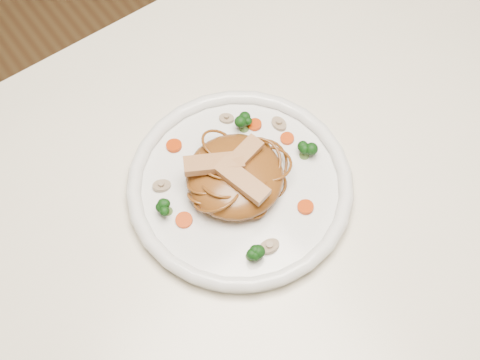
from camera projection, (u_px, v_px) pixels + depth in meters
ground at (259, 346)px, 1.54m from camera, size 4.00×4.00×0.00m
table at (270, 232)px, 0.97m from camera, size 1.20×0.80×0.75m
plate at (240, 188)px, 0.88m from camera, size 0.40×0.40×0.02m
noodle_mound at (235, 176)px, 0.86m from camera, size 0.15×0.15×0.04m
chicken_a at (240, 157)px, 0.84m from camera, size 0.07×0.04×0.01m
chicken_b at (214, 164)px, 0.83m from camera, size 0.08×0.06×0.01m
chicken_c at (242, 180)px, 0.82m from camera, size 0.04×0.08×0.01m
broccoli_0 at (244, 122)px, 0.90m from camera, size 0.04×0.04×0.03m
broccoli_1 at (166, 206)px, 0.84m from camera, size 0.03×0.03×0.03m
broccoli_2 at (251, 251)px, 0.81m from camera, size 0.03×0.03×0.03m
broccoli_3 at (305, 150)px, 0.88m from camera, size 0.03×0.03×0.03m
carrot_0 at (255, 125)px, 0.92m from camera, size 0.02×0.02×0.00m
carrot_1 at (184, 220)px, 0.85m from camera, size 0.03×0.03×0.00m
carrot_2 at (287, 138)px, 0.91m from camera, size 0.02×0.02×0.00m
carrot_3 at (174, 146)px, 0.90m from camera, size 0.02×0.02×0.00m
carrot_4 at (306, 207)px, 0.85m from camera, size 0.03×0.03×0.00m
mushroom_0 at (269, 247)px, 0.83m from camera, size 0.03×0.03×0.01m
mushroom_1 at (279, 124)px, 0.92m from camera, size 0.03×0.03×0.01m
mushroom_2 at (162, 186)px, 0.87m from camera, size 0.03×0.03×0.01m
mushroom_3 at (227, 119)px, 0.92m from camera, size 0.03×0.03×0.01m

